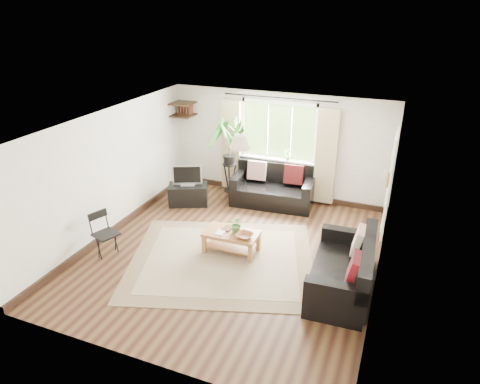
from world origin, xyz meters
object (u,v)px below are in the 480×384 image
at_px(palm_stand, 229,161).
at_px(folding_chair, 106,235).
at_px(coffee_table, 231,242).
at_px(sofa_back, 273,187).
at_px(tv_stand, 188,194).
at_px(sofa_right, 342,267).

xyz_separation_m(palm_stand, folding_chair, (-1.10, -3.01, -0.53)).
relative_size(palm_stand, folding_chair, 2.30).
distance_m(coffee_table, palm_stand, 2.40).
xyz_separation_m(sofa_back, tv_stand, (-1.75, -0.70, -0.19)).
bearing_deg(tv_stand, coffee_table, -65.96).
relative_size(sofa_right, tv_stand, 2.10).
height_order(coffee_table, palm_stand, palm_stand).
bearing_deg(folding_chair, tv_stand, 11.76).
bearing_deg(palm_stand, folding_chair, -110.08).
relative_size(sofa_back, folding_chair, 2.20).
bearing_deg(tv_stand, folding_chair, -122.26).
height_order(coffee_table, tv_stand, tv_stand).
distance_m(tv_stand, folding_chair, 2.44).
distance_m(sofa_back, tv_stand, 1.90).
bearing_deg(folding_chair, coffee_table, -45.67).
distance_m(sofa_back, coffee_table, 2.20).
relative_size(sofa_right, coffee_table, 1.82).
bearing_deg(folding_chair, palm_stand, -0.19).
bearing_deg(coffee_table, folding_chair, -155.57).
relative_size(coffee_table, palm_stand, 0.53).
xyz_separation_m(sofa_right, folding_chair, (-4.04, -0.53, -0.01)).
height_order(coffee_table, folding_chair, folding_chair).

